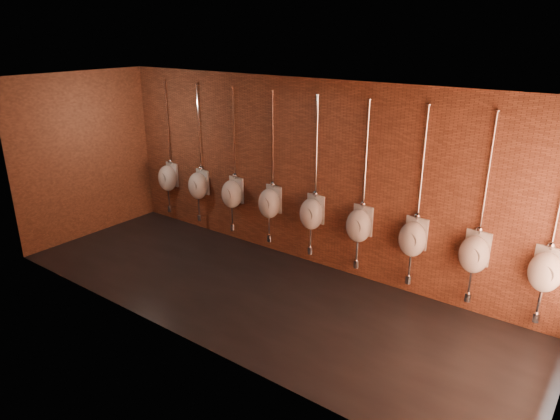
# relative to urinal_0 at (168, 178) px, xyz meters

# --- Properties ---
(ground) EXTENTS (8.50, 8.50, 0.00)m
(ground) POSITION_rel_urinal_0_xyz_m (3.46, -1.35, -0.98)
(ground) COLOR black
(ground) RESTS_ON ground
(room_shell) EXTENTS (8.54, 3.04, 3.22)m
(room_shell) POSITION_rel_urinal_0_xyz_m (3.46, -1.35, 1.03)
(room_shell) COLOR black
(room_shell) RESTS_ON ground
(urinal_0) EXTENTS (0.45, 0.41, 2.72)m
(urinal_0) POSITION_rel_urinal_0_xyz_m (0.00, 0.00, 0.00)
(urinal_0) COLOR white
(urinal_0) RESTS_ON ground
(urinal_1) EXTENTS (0.45, 0.41, 2.72)m
(urinal_1) POSITION_rel_urinal_0_xyz_m (0.90, 0.00, 0.00)
(urinal_1) COLOR white
(urinal_1) RESTS_ON ground
(urinal_2) EXTENTS (0.45, 0.41, 2.72)m
(urinal_2) POSITION_rel_urinal_0_xyz_m (1.80, 0.00, 0.00)
(urinal_2) COLOR white
(urinal_2) RESTS_ON ground
(urinal_3) EXTENTS (0.45, 0.41, 2.72)m
(urinal_3) POSITION_rel_urinal_0_xyz_m (2.71, 0.00, 0.00)
(urinal_3) COLOR white
(urinal_3) RESTS_ON ground
(urinal_4) EXTENTS (0.45, 0.41, 2.72)m
(urinal_4) POSITION_rel_urinal_0_xyz_m (3.61, 0.00, 0.00)
(urinal_4) COLOR white
(urinal_4) RESTS_ON ground
(urinal_5) EXTENTS (0.45, 0.41, 2.72)m
(urinal_5) POSITION_rel_urinal_0_xyz_m (4.51, 0.00, 0.00)
(urinal_5) COLOR white
(urinal_5) RESTS_ON ground
(urinal_6) EXTENTS (0.45, 0.41, 2.72)m
(urinal_6) POSITION_rel_urinal_0_xyz_m (5.41, 0.00, 0.00)
(urinal_6) COLOR white
(urinal_6) RESTS_ON ground
(urinal_7) EXTENTS (0.45, 0.41, 2.72)m
(urinal_7) POSITION_rel_urinal_0_xyz_m (6.32, 0.00, 0.00)
(urinal_7) COLOR white
(urinal_7) RESTS_ON ground
(urinal_8) EXTENTS (0.45, 0.41, 2.72)m
(urinal_8) POSITION_rel_urinal_0_xyz_m (7.22, 0.00, 0.00)
(urinal_8) COLOR white
(urinal_8) RESTS_ON ground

